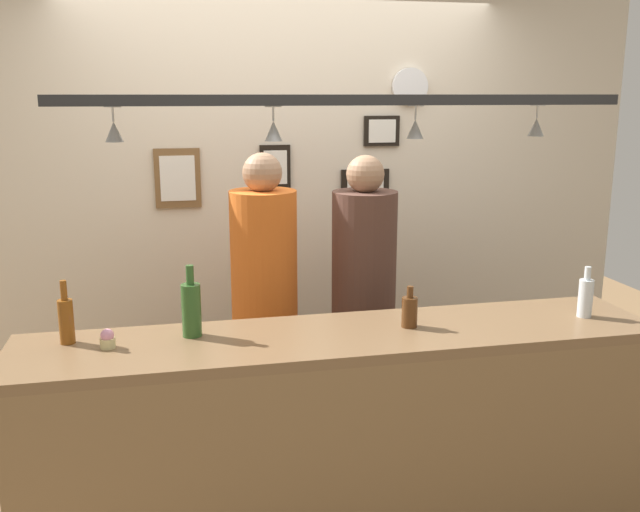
{
  "coord_description": "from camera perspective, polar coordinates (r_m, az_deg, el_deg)",
  "views": [
    {
      "loc": [
        -0.69,
        -3.04,
        1.97
      ],
      "look_at": [
        0.0,
        0.1,
        1.23
      ],
      "focal_mm": 39.32,
      "sensor_mm": 36.0,
      "label": 1
    }
  ],
  "objects": [
    {
      "name": "bar_counter",
      "position": [
        2.93,
        2.59,
        -13.21
      ],
      "size": [
        2.7,
        0.55,
        1.0
      ],
      "color": "brown",
      "rests_on": "ground_plane"
    },
    {
      "name": "wall_clock",
      "position": [
        4.34,
        7.34,
        13.52
      ],
      "size": [
        0.22,
        0.03,
        0.22
      ],
      "primitive_type": "cylinder",
      "rotation": [
        1.57,
        0.0,
        0.0
      ],
      "color": "white",
      "rests_on": "back_wall"
    },
    {
      "name": "back_wall",
      "position": [
        4.25,
        -2.89,
        3.96
      ],
      "size": [
        4.4,
        0.06,
        2.6
      ],
      "primitive_type": "cube",
      "color": "beige",
      "rests_on": "ground_plane"
    },
    {
      "name": "overhead_glass_rack",
      "position": [
        2.82,
        1.78,
        12.6
      ],
      "size": [
        2.2,
        0.36,
        0.04
      ],
      "primitive_type": "cube",
      "color": "black"
    },
    {
      "name": "picture_frame_caricature",
      "position": [
        4.12,
        -11.51,
        6.22
      ],
      "size": [
        0.26,
        0.02,
        0.34
      ],
      "color": "brown",
      "rests_on": "back_wall"
    },
    {
      "name": "ground_plane",
      "position": [
        3.69,
        0.35,
        -19.25
      ],
      "size": [
        8.0,
        8.0,
        0.0
      ],
      "primitive_type": "plane",
      "color": "olive"
    },
    {
      "name": "person_middle_brown_shirt",
      "position": [
        3.71,
        3.58,
        -2.03
      ],
      "size": [
        0.34,
        0.34,
        1.67
      ],
      "color": "#2D334C",
      "rests_on": "ground_plane"
    },
    {
      "name": "hanging_wineglass_far_left",
      "position": [
        2.77,
        -16.42,
        9.76
      ],
      "size": [
        0.07,
        0.07,
        0.13
      ],
      "color": "silver",
      "rests_on": "overhead_glass_rack"
    },
    {
      "name": "bottle_soda_clear",
      "position": [
        3.34,
        20.8,
        -3.12
      ],
      "size": [
        0.06,
        0.06,
        0.23
      ],
      "color": "silver",
      "rests_on": "bar_counter"
    },
    {
      "name": "hanging_wineglass_center",
      "position": [
        3.17,
        17.18,
        10.06
      ],
      "size": [
        0.07,
        0.07,
        0.13
      ],
      "color": "silver",
      "rests_on": "overhead_glass_rack"
    },
    {
      "name": "bottle_champagne_green",
      "position": [
        2.92,
        -10.43,
        -4.21
      ],
      "size": [
        0.08,
        0.08,
        0.3
      ],
      "color": "#2D5623",
      "rests_on": "bar_counter"
    },
    {
      "name": "picture_frame_lower_pair",
      "position": [
        4.29,
        3.69,
        5.86
      ],
      "size": [
        0.3,
        0.02,
        0.18
      ],
      "color": "black",
      "rests_on": "back_wall"
    },
    {
      "name": "picture_frame_crest",
      "position": [
        4.16,
        -3.67,
        7.22
      ],
      "size": [
        0.18,
        0.02,
        0.26
      ],
      "color": "black",
      "rests_on": "back_wall"
    },
    {
      "name": "hanging_wineglass_center_left",
      "position": [
        2.89,
        7.75,
        10.29
      ],
      "size": [
        0.07,
        0.07,
        0.13
      ],
      "color": "silver",
      "rests_on": "overhead_glass_rack"
    },
    {
      "name": "person_left_orange_shirt",
      "position": [
        3.61,
        -4.55,
        -2.28
      ],
      "size": [
        0.34,
        0.34,
        1.69
      ],
      "color": "#2D334C",
      "rests_on": "ground_plane"
    },
    {
      "name": "picture_frame_upper_small",
      "position": [
        4.3,
        5.05,
        10.1
      ],
      "size": [
        0.22,
        0.02,
        0.18
      ],
      "color": "black",
      "rests_on": "back_wall"
    },
    {
      "name": "hanging_wineglass_left",
      "position": [
        2.72,
        -3.81,
        10.21
      ],
      "size": [
        0.07,
        0.07,
        0.13
      ],
      "color": "silver",
      "rests_on": "overhead_glass_rack"
    },
    {
      "name": "bottle_beer_brown_stubby",
      "position": [
        3.02,
        7.3,
        -4.46
      ],
      "size": [
        0.07,
        0.07,
        0.18
      ],
      "color": "#512D14",
      "rests_on": "bar_counter"
    },
    {
      "name": "cupcake",
      "position": [
        2.89,
        -16.91,
        -6.49
      ],
      "size": [
        0.06,
        0.06,
        0.08
      ],
      "color": "beige",
      "rests_on": "bar_counter"
    },
    {
      "name": "bottle_beer_amber_tall",
      "position": [
        2.97,
        -19.96,
        -4.87
      ],
      "size": [
        0.06,
        0.06,
        0.26
      ],
      "color": "brown",
      "rests_on": "bar_counter"
    }
  ]
}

